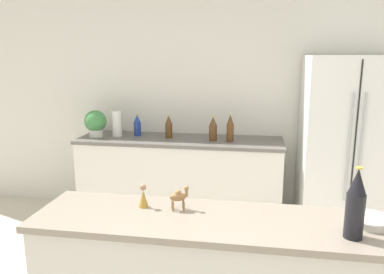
{
  "coord_description": "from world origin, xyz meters",
  "views": [
    {
      "loc": [
        0.24,
        -1.43,
        1.78
      ],
      "look_at": [
        -0.22,
        1.36,
        1.17
      ],
      "focal_mm": 35.0,
      "sensor_mm": 36.0,
      "label": 1
    }
  ],
  "objects_px": {
    "back_bottle_2": "(137,125)",
    "back_bottle_3": "(213,129)",
    "fruit_bowl": "(371,220)",
    "camel_figurine": "(179,196)",
    "back_bottle_0": "(230,128)",
    "back_bottle_1": "(169,127)",
    "wine_bottle": "(356,204)",
    "wise_man_figurine_blue": "(143,197)",
    "potted_plant": "(96,122)",
    "paper_towel_roll": "(117,124)",
    "refrigerator": "(344,148)"
  },
  "relations": [
    {
      "from": "potted_plant",
      "to": "back_bottle_3",
      "type": "bearing_deg",
      "value": 0.3
    },
    {
      "from": "wine_bottle",
      "to": "camel_figurine",
      "type": "xyz_separation_m",
      "value": [
        -0.84,
        0.18,
        -0.08
      ]
    },
    {
      "from": "paper_towel_roll",
      "to": "fruit_bowl",
      "type": "distance_m",
      "value": 2.91
    },
    {
      "from": "fruit_bowl",
      "to": "camel_figurine",
      "type": "distance_m",
      "value": 0.96
    },
    {
      "from": "wine_bottle",
      "to": "wise_man_figurine_blue",
      "type": "relative_size",
      "value": 2.56
    },
    {
      "from": "potted_plant",
      "to": "refrigerator",
      "type": "bearing_deg",
      "value": -0.71
    },
    {
      "from": "wise_man_figurine_blue",
      "to": "paper_towel_roll",
      "type": "bearing_deg",
      "value": 114.21
    },
    {
      "from": "paper_towel_roll",
      "to": "back_bottle_0",
      "type": "bearing_deg",
      "value": -3.34
    },
    {
      "from": "potted_plant",
      "to": "paper_towel_roll",
      "type": "relative_size",
      "value": 1.06
    },
    {
      "from": "back_bottle_0",
      "to": "back_bottle_3",
      "type": "height_order",
      "value": "back_bottle_0"
    },
    {
      "from": "wise_man_figurine_blue",
      "to": "back_bottle_1",
      "type": "bearing_deg",
      "value": 99.0
    },
    {
      "from": "back_bottle_2",
      "to": "back_bottle_0",
      "type": "bearing_deg",
      "value": -7.24
    },
    {
      "from": "back_bottle_2",
      "to": "wine_bottle",
      "type": "xyz_separation_m",
      "value": [
        1.73,
        -2.25,
        0.1
      ]
    },
    {
      "from": "back_bottle_0",
      "to": "back_bottle_1",
      "type": "bearing_deg",
      "value": 173.4
    },
    {
      "from": "back_bottle_2",
      "to": "back_bottle_3",
      "type": "relative_size",
      "value": 0.92
    },
    {
      "from": "back_bottle_1",
      "to": "wine_bottle",
      "type": "distance_m",
      "value": 2.59
    },
    {
      "from": "back_bottle_1",
      "to": "wine_bottle",
      "type": "bearing_deg",
      "value": -58.33
    },
    {
      "from": "refrigerator",
      "to": "fruit_bowl",
      "type": "bearing_deg",
      "value": -99.13
    },
    {
      "from": "fruit_bowl",
      "to": "camel_figurine",
      "type": "relative_size",
      "value": 1.51
    },
    {
      "from": "back_bottle_1",
      "to": "wise_man_figurine_blue",
      "type": "relative_size",
      "value": 1.94
    },
    {
      "from": "potted_plant",
      "to": "wise_man_figurine_blue",
      "type": "bearing_deg",
      "value": -60.05
    },
    {
      "from": "back_bottle_1",
      "to": "wine_bottle",
      "type": "relative_size",
      "value": 0.76
    },
    {
      "from": "back_bottle_0",
      "to": "wise_man_figurine_blue",
      "type": "xyz_separation_m",
      "value": [
        -0.35,
        -1.94,
        -0.03
      ]
    },
    {
      "from": "back_bottle_1",
      "to": "wise_man_figurine_blue",
      "type": "height_order",
      "value": "back_bottle_1"
    },
    {
      "from": "back_bottle_0",
      "to": "back_bottle_2",
      "type": "xyz_separation_m",
      "value": [
        -1.03,
        0.13,
        -0.03
      ]
    },
    {
      "from": "refrigerator",
      "to": "camel_figurine",
      "type": "bearing_deg",
      "value": -123.51
    },
    {
      "from": "potted_plant",
      "to": "back_bottle_0",
      "type": "relative_size",
      "value": 0.99
    },
    {
      "from": "refrigerator",
      "to": "paper_towel_roll",
      "type": "bearing_deg",
      "value": 177.74
    },
    {
      "from": "back_bottle_2",
      "to": "back_bottle_3",
      "type": "xyz_separation_m",
      "value": [
        0.85,
        -0.11,
        0.01
      ]
    },
    {
      "from": "back_bottle_3",
      "to": "paper_towel_roll",
      "type": "bearing_deg",
      "value": 177.07
    },
    {
      "from": "back_bottle_1",
      "to": "fruit_bowl",
      "type": "height_order",
      "value": "back_bottle_1"
    },
    {
      "from": "paper_towel_roll",
      "to": "back_bottle_0",
      "type": "height_order",
      "value": "back_bottle_0"
    },
    {
      "from": "refrigerator",
      "to": "back_bottle_3",
      "type": "xyz_separation_m",
      "value": [
        -1.3,
        0.04,
        0.15
      ]
    },
    {
      "from": "paper_towel_roll",
      "to": "camel_figurine",
      "type": "height_order",
      "value": "paper_towel_roll"
    },
    {
      "from": "back_bottle_0",
      "to": "back_bottle_1",
      "type": "relative_size",
      "value": 1.16
    },
    {
      "from": "refrigerator",
      "to": "potted_plant",
      "type": "relative_size",
      "value": 6.17
    },
    {
      "from": "potted_plant",
      "to": "back_bottle_2",
      "type": "height_order",
      "value": "potted_plant"
    },
    {
      "from": "refrigerator",
      "to": "wise_man_figurine_blue",
      "type": "relative_size",
      "value": 13.77
    },
    {
      "from": "potted_plant",
      "to": "camel_figurine",
      "type": "xyz_separation_m",
      "value": [
        1.32,
        -1.95,
        -0.02
      ]
    },
    {
      "from": "camel_figurine",
      "to": "wise_man_figurine_blue",
      "type": "relative_size",
      "value": 1.01
    },
    {
      "from": "potted_plant",
      "to": "wine_bottle",
      "type": "xyz_separation_m",
      "value": [
        2.16,
        -2.13,
        0.06
      ]
    },
    {
      "from": "back_bottle_0",
      "to": "potted_plant",
      "type": "bearing_deg",
      "value": 179.56
    },
    {
      "from": "potted_plant",
      "to": "back_bottle_2",
      "type": "bearing_deg",
      "value": 15.4
    },
    {
      "from": "potted_plant",
      "to": "wise_man_figurine_blue",
      "type": "height_order",
      "value": "potted_plant"
    },
    {
      "from": "wine_bottle",
      "to": "camel_figurine",
      "type": "relative_size",
      "value": 2.54
    },
    {
      "from": "fruit_bowl",
      "to": "back_bottle_2",
      "type": "bearing_deg",
      "value": 131.21
    },
    {
      "from": "back_bottle_1",
      "to": "back_bottle_2",
      "type": "bearing_deg",
      "value": 171.61
    },
    {
      "from": "paper_towel_roll",
      "to": "back_bottle_1",
      "type": "bearing_deg",
      "value": 0.39
    },
    {
      "from": "paper_towel_roll",
      "to": "back_bottle_3",
      "type": "relative_size",
      "value": 1.05
    },
    {
      "from": "back_bottle_2",
      "to": "potted_plant",
      "type": "bearing_deg",
      "value": -164.6
    }
  ]
}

